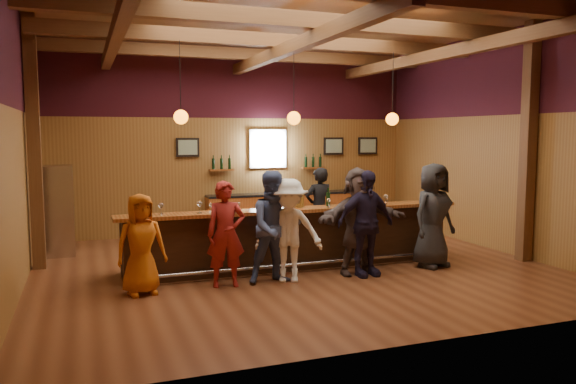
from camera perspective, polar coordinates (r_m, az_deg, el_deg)
name	(u,v)px	position (r m, az deg, el deg)	size (l,w,h in m)	color
room	(293,89)	(10.13, 0.48, 10.40)	(9.04, 9.00, 4.52)	brown
bar_counter	(292,237)	(10.37, 0.37, -4.64)	(6.30, 1.07, 1.11)	black
back_bar_cabinet	(286,212)	(14.09, -0.21, -2.00)	(4.00, 0.52, 0.95)	brown
window	(268,149)	(14.04, -2.07, 4.42)	(0.95, 0.09, 0.95)	silver
framed_pictures	(300,146)	(14.32, 1.25, 4.66)	(5.35, 0.05, 0.45)	black
wine_shelves	(269,166)	(13.99, -1.98, 2.66)	(3.00, 0.18, 0.30)	brown
pendant_lights	(294,118)	(10.05, 0.59, 7.56)	(4.24, 0.24, 1.37)	black
stainless_fridge	(55,211)	(12.10, -22.56, -1.75)	(0.70, 0.70, 1.80)	silver
customer_orange	(141,244)	(8.77, -14.71, -5.16)	(0.75, 0.49, 1.54)	#C15912
customer_redvest	(226,234)	(8.96, -6.32, -4.27)	(0.61, 0.40, 1.69)	maroon
customer_denim	(275,227)	(9.13, -1.32, -3.59)	(0.89, 0.69, 1.83)	#435487
customer_white	(289,230)	(9.20, 0.08, -3.93)	(1.10, 0.63, 1.70)	white
customer_navy	(365,223)	(9.65, 7.87, -3.17)	(1.06, 0.44, 1.82)	#221C38
customer_brown	(359,221)	(9.78, 7.18, -2.92)	(1.72, 0.55, 1.85)	#4E403E
customer_dark	(433,215)	(10.54, 14.53, -2.31)	(0.93, 0.60, 1.90)	#252527
bartender	(319,208)	(11.83, 3.17, -1.66)	(0.63, 0.41, 1.72)	black
ice_bucket	(297,200)	(10.09, 0.96, -0.80)	(0.24, 0.24, 0.26)	brown
bottle_a	(328,198)	(10.35, 4.13, -0.66)	(0.07, 0.07, 0.32)	black
bottle_b	(328,199)	(10.28, 4.09, -0.69)	(0.07, 0.07, 0.33)	black
glass_a	(161,206)	(9.44, -12.78, -1.41)	(0.08, 0.08, 0.19)	silver
glass_b	(199,205)	(9.44, -8.99, -1.27)	(0.09, 0.09, 0.20)	silver
glass_c	(211,206)	(9.52, -7.87, -1.37)	(0.07, 0.07, 0.16)	silver
glass_d	(238,205)	(9.51, -5.06, -1.32)	(0.07, 0.07, 0.17)	silver
glass_e	(272,202)	(9.75, -1.66, -1.05)	(0.08, 0.08, 0.18)	silver
glass_f	(329,201)	(10.07, 4.15, -0.90)	(0.07, 0.07, 0.17)	silver
glass_g	(367,198)	(10.58, 8.03, -0.56)	(0.08, 0.08, 0.18)	silver
glass_h	(386,197)	(10.66, 9.89, -0.49)	(0.08, 0.08, 0.19)	silver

